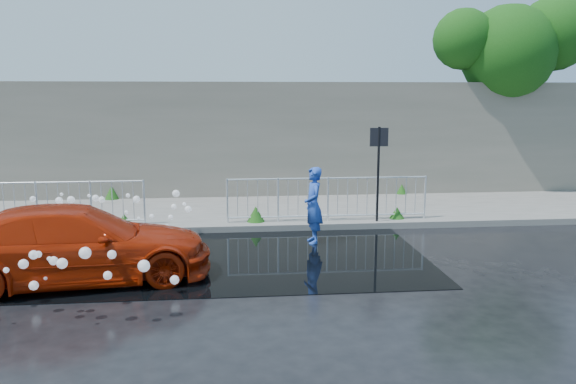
% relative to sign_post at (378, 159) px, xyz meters
% --- Properties ---
extents(ground, '(90.00, 90.00, 0.00)m').
position_rel_sign_post_xyz_m(ground, '(-4.20, -3.10, -1.72)').
color(ground, black).
rests_on(ground, ground).
extents(pavement, '(30.00, 4.00, 0.15)m').
position_rel_sign_post_xyz_m(pavement, '(-4.20, 1.90, -1.65)').
color(pavement, '#5B5B56').
rests_on(pavement, ground).
extents(curb, '(30.00, 0.25, 0.16)m').
position_rel_sign_post_xyz_m(curb, '(-4.20, -0.10, -1.64)').
color(curb, '#5B5B56').
rests_on(curb, ground).
extents(retaining_wall, '(30.00, 0.60, 3.50)m').
position_rel_sign_post_xyz_m(retaining_wall, '(-4.20, 4.10, 0.18)').
color(retaining_wall, '#686457').
rests_on(retaining_wall, pavement).
extents(puddle, '(8.00, 5.00, 0.01)m').
position_rel_sign_post_xyz_m(puddle, '(-3.70, -2.10, -1.72)').
color(puddle, black).
rests_on(puddle, ground).
extents(sign_post, '(0.45, 0.06, 2.50)m').
position_rel_sign_post_xyz_m(sign_post, '(0.00, 0.00, 0.00)').
color(sign_post, black).
rests_on(sign_post, ground).
extents(tree, '(5.15, 3.02, 6.39)m').
position_rel_sign_post_xyz_m(tree, '(5.50, 4.31, 3.07)').
color(tree, '#332114').
rests_on(tree, ground).
extents(railing_left, '(5.05, 0.05, 1.10)m').
position_rel_sign_post_xyz_m(railing_left, '(-8.20, 0.25, -0.99)').
color(railing_left, silver).
rests_on(railing_left, pavement).
extents(railing_right, '(5.05, 0.05, 1.10)m').
position_rel_sign_post_xyz_m(railing_right, '(-1.20, 0.25, -0.99)').
color(railing_right, silver).
rests_on(railing_right, pavement).
extents(weeds, '(12.17, 3.93, 0.41)m').
position_rel_sign_post_xyz_m(weeds, '(-4.53, 1.50, -1.40)').
color(weeds, '#1C4111').
rests_on(weeds, pavement).
extents(water_spray, '(3.71, 5.70, 1.09)m').
position_rel_sign_post_xyz_m(water_spray, '(-6.32, -2.61, -0.97)').
color(water_spray, white).
rests_on(water_spray, ground).
extents(red_car, '(4.91, 2.64, 1.35)m').
position_rel_sign_post_xyz_m(red_car, '(-6.32, -3.48, -1.05)').
color(red_car, '#A52006').
rests_on(red_car, ground).
extents(person, '(0.45, 0.65, 1.70)m').
position_rel_sign_post_xyz_m(person, '(-1.79, -1.30, -0.87)').
color(person, blue).
rests_on(person, ground).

